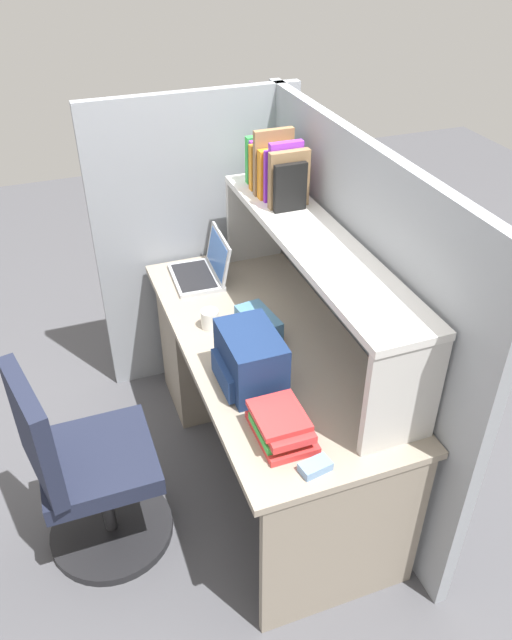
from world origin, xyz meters
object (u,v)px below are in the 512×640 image
(tissue_box, at_px, (259,324))
(backpack, at_px, (249,360))
(computer_mouse, at_px, (315,467))
(paper_cup, at_px, (210,319))
(office_chair, at_px, (87,476))
(laptop, at_px, (204,269))

(tissue_box, bearing_deg, backpack, -34.84)
(computer_mouse, distance_m, paper_cup, 0.90)
(paper_cup, xyz_separation_m, office_chair, (0.35, -0.63, -0.38))
(laptop, xyz_separation_m, tissue_box, (0.53, 0.09, -0.00))
(laptop, relative_size, computer_mouse, 3.08)
(computer_mouse, xyz_separation_m, office_chair, (-0.55, -0.72, -0.35))
(backpack, bearing_deg, office_chair, -94.77)
(laptop, distance_m, paper_cup, 0.42)
(paper_cup, bearing_deg, laptop, 167.16)
(computer_mouse, distance_m, office_chair, 0.97)
(computer_mouse, height_order, office_chair, office_chair)
(office_chair, bearing_deg, laptop, -56.60)
(backpack, xyz_separation_m, computer_mouse, (0.49, 0.05, -0.09))
(laptop, height_order, office_chair, laptop)
(paper_cup, bearing_deg, office_chair, -61.15)
(paper_cup, distance_m, office_chair, 0.81)
(computer_mouse, height_order, paper_cup, paper_cup)
(backpack, xyz_separation_m, office_chair, (-0.06, -0.66, -0.45))
(paper_cup, height_order, office_chair, office_chair)
(office_chair, bearing_deg, paper_cup, -74.02)
(computer_mouse, relative_size, tissue_box, 0.47)
(laptop, relative_size, backpack, 1.07)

